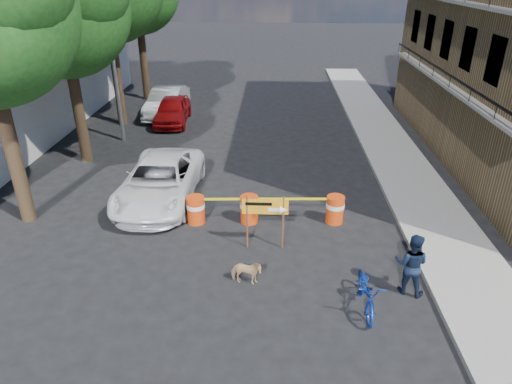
# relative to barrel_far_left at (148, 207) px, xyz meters

# --- Properties ---
(ground) EXTENTS (120.00, 120.00, 0.00)m
(ground) POSITION_rel_barrel_far_left_xyz_m (2.93, -2.14, -0.47)
(ground) COLOR black
(ground) RESTS_ON ground
(sidewalk_east) EXTENTS (2.40, 40.00, 0.15)m
(sidewalk_east) POSITION_rel_barrel_far_left_xyz_m (9.13, 3.86, -0.40)
(sidewalk_east) COLOR gray
(sidewalk_east) RESTS_ON ground
(tree_mid_a) EXTENTS (5.25, 5.00, 8.68)m
(tree_mid_a) POSITION_rel_barrel_far_left_xyz_m (-3.81, 4.86, 5.53)
(tree_mid_a) COLOR #332316
(tree_mid_a) RESTS_ON ground
(streetlamp) EXTENTS (1.25, 0.18, 8.00)m
(streetlamp) POSITION_rel_barrel_far_left_xyz_m (-3.01, 7.36, 3.90)
(streetlamp) COLOR gray
(streetlamp) RESTS_ON ground
(barrel_far_left) EXTENTS (0.58, 0.58, 0.90)m
(barrel_far_left) POSITION_rel_barrel_far_left_xyz_m (0.00, 0.00, 0.00)
(barrel_far_left) COLOR red
(barrel_far_left) RESTS_ON ground
(barrel_mid_left) EXTENTS (0.58, 0.58, 0.90)m
(barrel_mid_left) POSITION_rel_barrel_far_left_xyz_m (1.54, -0.11, 0.00)
(barrel_mid_left) COLOR red
(barrel_mid_left) RESTS_ON ground
(barrel_mid_right) EXTENTS (0.58, 0.58, 0.90)m
(barrel_mid_right) POSITION_rel_barrel_far_left_xyz_m (3.23, -0.00, 0.00)
(barrel_mid_right) COLOR red
(barrel_mid_right) RESTS_ON ground
(barrel_far_right) EXTENTS (0.58, 0.58, 0.90)m
(barrel_far_right) POSITION_rel_barrel_far_left_xyz_m (5.93, 0.10, 0.00)
(barrel_far_right) COLOR red
(barrel_far_right) RESTS_ON ground
(detour_sign) EXTENTS (1.29, 0.24, 1.66)m
(detour_sign) POSITION_rel_barrel_far_left_xyz_m (3.91, -1.48, 0.74)
(detour_sign) COLOR #592D19
(detour_sign) RESTS_ON ground
(pedestrian) EXTENTS (0.97, 0.88, 1.64)m
(pedestrian) POSITION_rel_barrel_far_left_xyz_m (7.37, -3.32, 0.35)
(pedestrian) COLOR #101C32
(pedestrian) RESTS_ON ground
(bicycle) EXTENTS (0.64, 0.95, 1.78)m
(bicycle) POSITION_rel_barrel_far_left_xyz_m (6.22, -3.99, 0.42)
(bicycle) COLOR #163DB7
(bicycle) RESTS_ON ground
(dog) EXTENTS (0.86, 0.47, 0.69)m
(dog) POSITION_rel_barrel_far_left_xyz_m (3.32, -3.18, -0.13)
(dog) COLOR tan
(dog) RESTS_ON ground
(suv_white) EXTENTS (2.49, 5.25, 1.45)m
(suv_white) POSITION_rel_barrel_far_left_xyz_m (0.08, 1.41, 0.25)
(suv_white) COLOR white
(suv_white) RESTS_ON ground
(sedan_red) EXTENTS (1.79, 4.06, 1.36)m
(sedan_red) POSITION_rel_barrel_far_left_xyz_m (-1.31, 10.14, 0.21)
(sedan_red) COLOR maroon
(sedan_red) RESTS_ON ground
(sedan_silver) EXTENTS (1.80, 4.57, 1.48)m
(sedan_silver) POSITION_rel_barrel_far_left_xyz_m (-1.87, 11.46, 0.27)
(sedan_silver) COLOR silver
(sedan_silver) RESTS_ON ground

